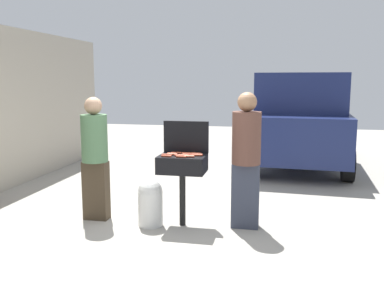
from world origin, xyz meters
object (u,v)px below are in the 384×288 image
at_px(hot_dog_1, 189,156).
at_px(hot_dog_12, 187,153).
at_px(hot_dog_11, 181,157).
at_px(person_right, 246,155).
at_px(hot_dog_6, 184,155).
at_px(hot_dog_9, 187,155).
at_px(hot_dog_0, 172,154).
at_px(hot_dog_5, 172,154).
at_px(propane_tank, 150,201).
at_px(hot_dog_2, 196,153).
at_px(bbq_grill, 182,166).
at_px(hot_dog_13, 189,156).
at_px(hot_dog_14, 180,156).
at_px(parked_minivan, 300,119).
at_px(hot_dog_10, 197,155).
at_px(hot_dog_7, 166,156).
at_px(hot_dog_8, 197,155).
at_px(person_left, 95,154).
at_px(hot_dog_4, 167,155).
at_px(hot_dog_3, 176,153).

distance_m(hot_dog_1, hot_dog_12, 0.20).
relative_size(hot_dog_11, person_right, 0.07).
xyz_separation_m(hot_dog_6, person_right, (0.77, 0.14, 0.00)).
height_order(hot_dog_6, hot_dog_9, same).
relative_size(hot_dog_0, hot_dog_6, 1.00).
xyz_separation_m(hot_dog_6, hot_dog_9, (0.03, 0.06, 0.00)).
xyz_separation_m(hot_dog_5, person_right, (0.94, 0.06, 0.00)).
xyz_separation_m(hot_dog_12, propane_tank, (-0.44, -0.20, -0.62)).
bearing_deg(hot_dog_2, hot_dog_1, -105.24).
bearing_deg(bbq_grill, hot_dog_11, -82.36).
xyz_separation_m(hot_dog_6, hot_dog_13, (0.08, -0.07, 0.00)).
height_order(hot_dog_12, hot_dog_14, same).
xyz_separation_m(hot_dog_13, parked_minivan, (1.55, 4.59, 0.09)).
bearing_deg(hot_dog_13, hot_dog_9, 111.49).
bearing_deg(hot_dog_10, hot_dog_13, -117.91).
relative_size(hot_dog_7, hot_dog_13, 1.00).
distance_m(hot_dog_0, hot_dog_1, 0.24).
bearing_deg(person_right, hot_dog_7, 1.71).
height_order(hot_dog_1, parked_minivan, parked_minivan).
bearing_deg(hot_dog_11, bbq_grill, 97.64).
height_order(bbq_grill, hot_dog_0, hot_dog_0).
xyz_separation_m(hot_dog_2, hot_dog_10, (0.04, -0.08, 0.00)).
distance_m(hot_dog_2, parked_minivan, 4.62).
relative_size(hot_dog_8, hot_dog_14, 1.00).
xyz_separation_m(propane_tank, parked_minivan, (2.07, 4.57, 0.70)).
relative_size(hot_dog_7, hot_dog_10, 1.00).
height_order(hot_dog_9, hot_dog_10, same).
xyz_separation_m(hot_dog_2, hot_dog_9, (-0.09, -0.10, 0.00)).
height_order(hot_dog_5, person_left, person_left).
xyz_separation_m(hot_dog_1, person_left, (-1.31, 0.09, -0.04)).
xyz_separation_m(bbq_grill, hot_dog_8, (0.19, -0.01, 0.16)).
xyz_separation_m(hot_dog_7, hot_dog_13, (0.29, 0.03, 0.00)).
height_order(hot_dog_5, hot_dog_12, same).
xyz_separation_m(hot_dog_0, propane_tank, (-0.28, -0.08, -0.62)).
bearing_deg(hot_dog_1, bbq_grill, 139.46).
relative_size(hot_dog_6, hot_dog_13, 1.00).
bearing_deg(hot_dog_14, hot_dog_11, -63.89).
relative_size(hot_dog_7, hot_dog_14, 1.00).
height_order(bbq_grill, person_left, person_left).
relative_size(person_left, parked_minivan, 0.37).
relative_size(hot_dog_4, hot_dog_7, 1.00).
xyz_separation_m(bbq_grill, hot_dog_9, (0.07, 0.01, 0.16)).
height_order(hot_dog_10, propane_tank, hot_dog_10).
bearing_deg(hot_dog_7, hot_dog_12, 50.37).
xyz_separation_m(bbq_grill, hot_dog_5, (-0.14, 0.03, 0.16)).
bearing_deg(hot_dog_0, hot_dog_3, 77.34).
relative_size(hot_dog_4, hot_dog_12, 1.00).
bearing_deg(hot_dog_2, hot_dog_4, -155.11).
xyz_separation_m(bbq_grill, hot_dog_7, (-0.17, -0.15, 0.16)).
height_order(hot_dog_0, hot_dog_14, same).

